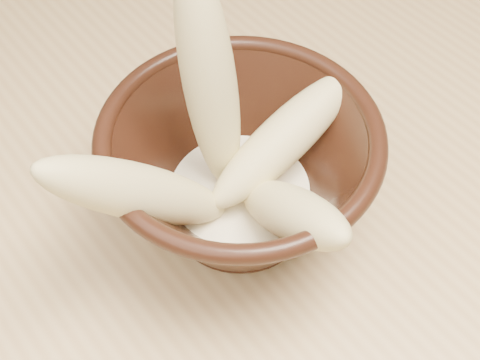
% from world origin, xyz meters
% --- Properties ---
extents(table, '(1.20, 0.80, 0.75)m').
position_xyz_m(table, '(0.00, 0.00, 0.67)').
color(table, tan).
rests_on(table, ground).
extents(bowl, '(0.19, 0.19, 0.10)m').
position_xyz_m(bowl, '(-0.18, -0.06, 0.81)').
color(bowl, black).
rests_on(bowl, table).
extents(milk_puddle, '(0.11, 0.11, 0.01)m').
position_xyz_m(milk_puddle, '(-0.18, -0.06, 0.78)').
color(milk_puddle, '#F4E8C4').
rests_on(milk_puddle, bowl).
extents(banana_upright, '(0.04, 0.07, 0.18)m').
position_xyz_m(banana_upright, '(-0.18, -0.03, 0.87)').
color(banana_upright, '#D4BF7D').
rests_on(banana_upright, bowl).
extents(banana_left, '(0.14, 0.06, 0.14)m').
position_xyz_m(banana_left, '(-0.26, -0.05, 0.84)').
color(banana_left, '#D4BF7D').
rests_on(banana_left, bowl).
extents(banana_across, '(0.14, 0.05, 0.07)m').
position_xyz_m(banana_across, '(-0.15, -0.06, 0.82)').
color(banana_across, '#D4BF7D').
rests_on(banana_across, bowl).
extents(banana_front, '(0.05, 0.12, 0.10)m').
position_xyz_m(banana_front, '(-0.19, -0.11, 0.82)').
color(banana_front, '#D4BF7D').
rests_on(banana_front, bowl).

